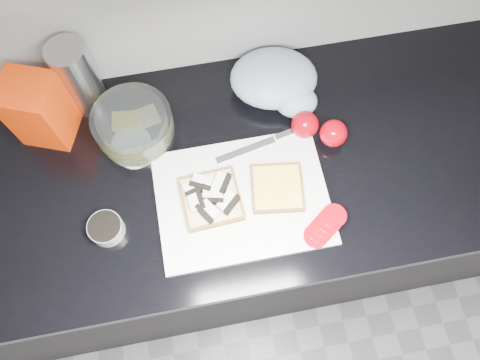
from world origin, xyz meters
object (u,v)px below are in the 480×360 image
object	(u,v)px
glass_bowl	(134,125)
cutting_board	(242,199)
bread_bag	(39,110)
steel_canister	(79,78)

from	to	relation	value
glass_bowl	cutting_board	bearing A→B (deg)	-44.54
glass_bowl	bread_bag	distance (m)	0.22
cutting_board	steel_canister	size ratio (longest dim) A/B	1.86
cutting_board	glass_bowl	xyz separation A→B (m)	(-0.23, 0.22, 0.03)
bread_bag	steel_canister	distance (m)	0.12
cutting_board	glass_bowl	bearing A→B (deg)	135.46
cutting_board	steel_canister	xyz separation A→B (m)	(-0.33, 0.33, 0.10)
glass_bowl	bread_bag	bearing A→B (deg)	166.05
glass_bowl	bread_bag	world-z (taller)	bread_bag
cutting_board	bread_bag	world-z (taller)	bread_bag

